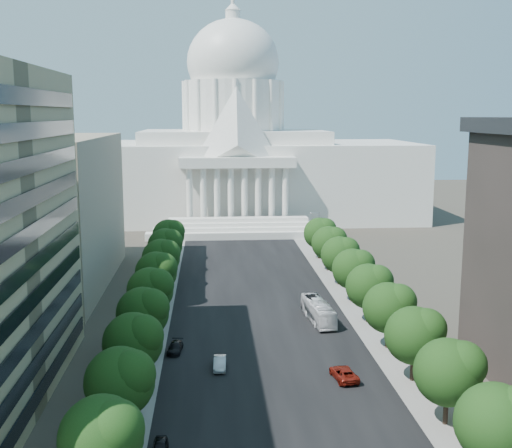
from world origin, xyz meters
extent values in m
cube|color=black|center=(0.00, 90.00, 0.00)|extent=(30.00, 260.00, 0.01)
cube|color=gray|center=(-19.00, 90.00, 0.00)|extent=(8.00, 260.00, 0.02)
cube|color=gray|center=(19.00, 90.00, 0.00)|extent=(8.00, 260.00, 0.02)
cube|color=white|center=(0.00, 185.00, 12.50)|extent=(120.00, 50.00, 25.00)
cube|color=white|center=(0.00, 185.00, 27.00)|extent=(60.00, 40.00, 4.00)
cube|color=white|center=(0.00, 158.00, 20.50)|extent=(34.00, 8.00, 3.00)
cylinder|color=white|center=(0.00, 185.00, 37.00)|extent=(32.00, 32.00, 16.00)
ellipsoid|color=white|center=(0.00, 185.00, 51.00)|extent=(30.00, 30.00, 27.60)
cylinder|color=white|center=(0.00, 185.00, 64.00)|extent=(4.80, 4.80, 7.00)
cone|color=white|center=(0.00, 185.00, 68.50)|extent=(5.20, 5.20, 2.50)
cube|color=gray|center=(-48.00, 100.00, 15.00)|extent=(38.00, 52.00, 30.00)
sphere|color=black|center=(-18.00, 24.00, 6.17)|extent=(7.60, 7.60, 7.60)
sphere|color=black|center=(-16.67, 23.24, 7.31)|extent=(5.32, 5.32, 5.32)
cylinder|color=#33261C|center=(-18.00, 36.00, 1.47)|extent=(0.56, 0.56, 2.94)
sphere|color=black|center=(-18.00, 36.00, 6.17)|extent=(7.60, 7.60, 7.60)
sphere|color=black|center=(-16.67, 35.24, 7.31)|extent=(5.32, 5.32, 5.32)
cylinder|color=#33261C|center=(-18.00, 48.00, 1.47)|extent=(0.56, 0.56, 2.94)
sphere|color=black|center=(-18.00, 48.00, 6.17)|extent=(7.60, 7.60, 7.60)
sphere|color=black|center=(-16.67, 47.24, 7.31)|extent=(5.32, 5.32, 5.32)
cylinder|color=#33261C|center=(-18.00, 60.00, 1.47)|extent=(0.56, 0.56, 2.94)
sphere|color=black|center=(-18.00, 60.00, 6.17)|extent=(7.60, 7.60, 7.60)
sphere|color=black|center=(-16.67, 59.24, 7.31)|extent=(5.32, 5.32, 5.32)
cylinder|color=#33261C|center=(-18.00, 72.00, 1.47)|extent=(0.56, 0.56, 2.94)
sphere|color=black|center=(-18.00, 72.00, 6.17)|extent=(7.60, 7.60, 7.60)
sphere|color=black|center=(-16.67, 71.24, 7.31)|extent=(5.32, 5.32, 5.32)
cylinder|color=#33261C|center=(-18.00, 84.00, 1.47)|extent=(0.56, 0.56, 2.94)
sphere|color=black|center=(-18.00, 84.00, 6.17)|extent=(7.60, 7.60, 7.60)
sphere|color=black|center=(-16.67, 83.24, 7.31)|extent=(5.32, 5.32, 5.32)
cylinder|color=#33261C|center=(-18.00, 96.00, 1.47)|extent=(0.56, 0.56, 2.94)
sphere|color=black|center=(-18.00, 96.00, 6.17)|extent=(7.60, 7.60, 7.60)
sphere|color=black|center=(-16.67, 95.24, 7.31)|extent=(5.32, 5.32, 5.32)
cylinder|color=#33261C|center=(-18.00, 108.00, 1.47)|extent=(0.56, 0.56, 2.94)
sphere|color=black|center=(-18.00, 108.00, 6.17)|extent=(7.60, 7.60, 7.60)
sphere|color=black|center=(-16.67, 107.24, 7.31)|extent=(5.32, 5.32, 5.32)
cylinder|color=#33261C|center=(-18.00, 120.00, 1.47)|extent=(0.56, 0.56, 2.94)
sphere|color=black|center=(-18.00, 120.00, 6.17)|extent=(7.60, 7.60, 7.60)
sphere|color=black|center=(-16.67, 119.24, 7.31)|extent=(5.32, 5.32, 5.32)
sphere|color=black|center=(18.00, 24.00, 6.17)|extent=(7.60, 7.60, 7.60)
cylinder|color=#33261C|center=(18.00, 36.00, 1.47)|extent=(0.56, 0.56, 2.94)
sphere|color=black|center=(18.00, 36.00, 6.17)|extent=(7.60, 7.60, 7.60)
sphere|color=black|center=(19.33, 35.24, 7.31)|extent=(5.32, 5.32, 5.32)
cylinder|color=#33261C|center=(18.00, 48.00, 1.47)|extent=(0.56, 0.56, 2.94)
sphere|color=black|center=(18.00, 48.00, 6.17)|extent=(7.60, 7.60, 7.60)
sphere|color=black|center=(19.33, 47.24, 7.31)|extent=(5.32, 5.32, 5.32)
cylinder|color=#33261C|center=(18.00, 60.00, 1.47)|extent=(0.56, 0.56, 2.94)
sphere|color=black|center=(18.00, 60.00, 6.17)|extent=(7.60, 7.60, 7.60)
sphere|color=black|center=(19.33, 59.24, 7.31)|extent=(5.32, 5.32, 5.32)
cylinder|color=#33261C|center=(18.00, 72.00, 1.47)|extent=(0.56, 0.56, 2.94)
sphere|color=black|center=(18.00, 72.00, 6.17)|extent=(7.60, 7.60, 7.60)
sphere|color=black|center=(19.33, 71.24, 7.31)|extent=(5.32, 5.32, 5.32)
cylinder|color=#33261C|center=(18.00, 84.00, 1.47)|extent=(0.56, 0.56, 2.94)
sphere|color=black|center=(18.00, 84.00, 6.17)|extent=(7.60, 7.60, 7.60)
sphere|color=black|center=(19.33, 83.24, 7.31)|extent=(5.32, 5.32, 5.32)
cylinder|color=#33261C|center=(18.00, 96.00, 1.47)|extent=(0.56, 0.56, 2.94)
sphere|color=black|center=(18.00, 96.00, 6.17)|extent=(7.60, 7.60, 7.60)
sphere|color=black|center=(19.33, 95.24, 7.31)|extent=(5.32, 5.32, 5.32)
cylinder|color=#33261C|center=(18.00, 108.00, 1.47)|extent=(0.56, 0.56, 2.94)
sphere|color=black|center=(18.00, 108.00, 6.17)|extent=(7.60, 7.60, 7.60)
sphere|color=black|center=(19.33, 107.24, 7.31)|extent=(5.32, 5.32, 5.32)
cylinder|color=#33261C|center=(18.00, 120.00, 1.47)|extent=(0.56, 0.56, 2.94)
sphere|color=black|center=(18.00, 120.00, 6.17)|extent=(7.60, 7.60, 7.60)
sphere|color=black|center=(19.33, 119.24, 7.31)|extent=(5.32, 5.32, 5.32)
cylinder|color=gray|center=(20.50, 35.00, 4.50)|extent=(0.18, 0.18, 9.00)
cylinder|color=gray|center=(19.30, 35.00, 8.80)|extent=(2.40, 0.14, 0.14)
sphere|color=gray|center=(18.20, 35.00, 8.70)|extent=(0.44, 0.44, 0.44)
cylinder|color=gray|center=(20.50, 60.00, 4.50)|extent=(0.18, 0.18, 9.00)
cylinder|color=gray|center=(19.30, 60.00, 8.80)|extent=(2.40, 0.14, 0.14)
sphere|color=gray|center=(18.20, 60.00, 8.70)|extent=(0.44, 0.44, 0.44)
cylinder|color=gray|center=(20.50, 85.00, 4.50)|extent=(0.18, 0.18, 9.00)
cylinder|color=gray|center=(19.30, 85.00, 8.80)|extent=(2.40, 0.14, 0.14)
sphere|color=gray|center=(18.20, 85.00, 8.70)|extent=(0.44, 0.44, 0.44)
cylinder|color=gray|center=(20.50, 110.00, 4.50)|extent=(0.18, 0.18, 9.00)
cylinder|color=gray|center=(19.30, 110.00, 8.80)|extent=(2.40, 0.14, 0.14)
sphere|color=gray|center=(18.20, 110.00, 8.70)|extent=(0.44, 0.44, 0.44)
cylinder|color=gray|center=(20.50, 135.00, 4.50)|extent=(0.18, 0.18, 9.00)
cylinder|color=gray|center=(19.30, 135.00, 8.80)|extent=(2.40, 0.14, 0.14)
sphere|color=gray|center=(18.20, 135.00, 8.70)|extent=(0.44, 0.44, 0.44)
imported|color=black|center=(-13.50, 31.87, 0.68)|extent=(1.71, 4.03, 1.36)
imported|color=#AFB0B7|center=(-7.03, 53.71, 0.79)|extent=(1.84, 4.84, 1.58)
imported|color=maroon|center=(9.15, 48.90, 0.81)|extent=(3.44, 6.13, 1.62)
imported|color=black|center=(-13.46, 60.37, 0.69)|extent=(2.46, 4.94, 1.38)
imported|color=silver|center=(9.80, 72.91, 1.77)|extent=(4.22, 12.95, 3.54)
camera|label=1|loc=(-8.12, -29.55, 34.45)|focal=45.00mm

